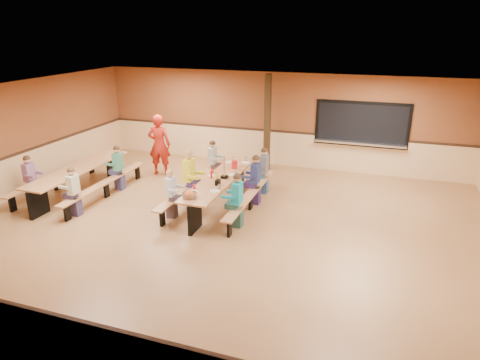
% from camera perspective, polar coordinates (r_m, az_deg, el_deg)
% --- Properties ---
extents(ground, '(12.00, 12.00, 0.00)m').
position_cam_1_polar(ground, '(9.88, -2.21, -6.33)').
color(ground, brown).
rests_on(ground, ground).
extents(room_envelope, '(12.04, 10.04, 3.02)m').
position_cam_1_polar(room_envelope, '(9.59, -2.26, -2.63)').
color(room_envelope, brown).
rests_on(room_envelope, ground).
extents(kitchen_pass_through, '(2.78, 0.28, 1.38)m').
position_cam_1_polar(kitchen_pass_through, '(13.54, 15.90, 6.91)').
color(kitchen_pass_through, black).
rests_on(kitchen_pass_through, ground).
extents(structural_post, '(0.18, 0.18, 3.00)m').
position_cam_1_polar(structural_post, '(13.41, 3.66, 7.57)').
color(structural_post, black).
rests_on(structural_post, ground).
extents(cafeteria_table_main, '(1.91, 3.70, 0.74)m').
position_cam_1_polar(cafeteria_table_main, '(10.87, -2.70, -0.78)').
color(cafeteria_table_main, '#AF7245').
rests_on(cafeteria_table_main, ground).
extents(cafeteria_table_second, '(1.91, 3.70, 0.74)m').
position_cam_1_polar(cafeteria_table_second, '(12.41, -20.62, 0.58)').
color(cafeteria_table_second, '#AF7245').
rests_on(cafeteria_table_second, ground).
extents(seated_child_white_left, '(0.36, 0.30, 1.19)m').
position_cam_1_polar(seated_child_white_left, '(10.27, -9.18, -1.87)').
color(seated_child_white_left, silver).
rests_on(seated_child_white_left, ground).
extents(seated_adult_yellow, '(0.45, 0.37, 1.38)m').
position_cam_1_polar(seated_adult_yellow, '(11.08, -6.79, 0.42)').
color(seated_adult_yellow, yellow).
rests_on(seated_adult_yellow, ground).
extents(seated_child_grey_left, '(0.38, 0.31, 1.23)m').
position_cam_1_polar(seated_child_grey_left, '(12.48, -3.66, 2.42)').
color(seated_child_grey_left, '#AEAEAE').
rests_on(seated_child_grey_left, ground).
extents(seated_child_teal_right, '(0.40, 0.32, 1.27)m').
position_cam_1_polar(seated_child_teal_right, '(9.67, -0.37, -2.80)').
color(seated_child_teal_right, teal).
rests_on(seated_child_teal_right, ground).
extents(seated_child_navy_right, '(0.41, 0.33, 1.28)m').
position_cam_1_polar(seated_child_navy_right, '(10.92, 2.07, -0.01)').
color(seated_child_navy_right, navy).
rests_on(seated_child_navy_right, ground).
extents(seated_child_char_right, '(0.40, 0.32, 1.26)m').
position_cam_1_polar(seated_child_char_right, '(11.65, 3.21, 1.21)').
color(seated_child_char_right, '#50545A').
rests_on(seated_child_char_right, ground).
extents(seated_child_purple_sec, '(0.38, 0.31, 1.23)m').
position_cam_1_polar(seated_child_purple_sec, '(12.31, -26.18, 0.09)').
color(seated_child_purple_sec, '#825275').
rests_on(seated_child_purple_sec, ground).
extents(seated_child_green_sec, '(0.39, 0.32, 1.25)m').
position_cam_1_polar(seated_child_green_sec, '(12.37, -15.88, 1.54)').
color(seated_child_green_sec, '#3D8369').
rests_on(seated_child_green_sec, ground).
extents(seated_child_tan_sec, '(0.37, 0.30, 1.21)m').
position_cam_1_polar(seated_child_tan_sec, '(10.99, -21.26, -1.51)').
color(seated_child_tan_sec, '#BEBC98').
rests_on(seated_child_tan_sec, ground).
extents(standing_woman, '(0.77, 0.59, 1.87)m').
position_cam_1_polar(standing_woman, '(13.30, -10.72, 4.65)').
color(standing_woman, '#A41D12').
rests_on(standing_woman, ground).
extents(punch_pitcher, '(0.16, 0.16, 0.22)m').
position_cam_1_polar(punch_pitcher, '(11.46, -0.76, 2.06)').
color(punch_pitcher, red).
rests_on(punch_pitcher, cafeteria_table_main).
extents(chip_bowl, '(0.32, 0.32, 0.15)m').
position_cam_1_polar(chip_bowl, '(9.59, -6.75, -1.95)').
color(chip_bowl, orange).
rests_on(chip_bowl, cafeteria_table_main).
extents(napkin_dispenser, '(0.10, 0.14, 0.13)m').
position_cam_1_polar(napkin_dispenser, '(10.31, -2.98, -0.31)').
color(napkin_dispenser, black).
rests_on(napkin_dispenser, cafeteria_table_main).
extents(condiment_mustard, '(0.06, 0.06, 0.17)m').
position_cam_1_polar(condiment_mustard, '(10.74, -3.22, 0.65)').
color(condiment_mustard, yellow).
rests_on(condiment_mustard, cafeteria_table_main).
extents(condiment_ketchup, '(0.06, 0.06, 0.17)m').
position_cam_1_polar(condiment_ketchup, '(10.76, -3.85, 0.68)').
color(condiment_ketchup, '#B2140F').
rests_on(condiment_ketchup, cafeteria_table_main).
extents(table_paddle, '(0.16, 0.16, 0.56)m').
position_cam_1_polar(table_paddle, '(10.74, -2.08, 0.95)').
color(table_paddle, black).
rests_on(table_paddle, cafeteria_table_main).
extents(place_settings, '(0.65, 3.30, 0.11)m').
position_cam_1_polar(place_settings, '(10.78, -2.72, 0.56)').
color(place_settings, beige).
rests_on(place_settings, cafeteria_table_main).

